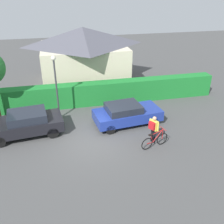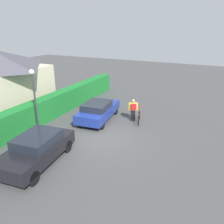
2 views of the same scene
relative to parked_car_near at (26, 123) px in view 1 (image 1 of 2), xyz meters
The scene contains 8 objects.
ground_plane 3.81m from the parked_car_near, 22.94° to the right, with size 60.00×60.00×0.00m, color #474747.
hedge_row 4.72m from the parked_car_near, 43.16° to the left, with size 19.29×0.90×1.56m, color #1B772C.
house_distant 9.06m from the parked_car_near, 61.59° to the left, with size 7.07×5.83×4.57m.
parked_car_near is the anchor object (origin of this frame).
parked_car_far 5.78m from the parked_car_near, ahead, with size 4.15×2.21×1.31m.
bicycle 7.10m from the parked_car_near, 22.35° to the right, with size 1.60×0.62×0.99m.
person_rider 6.99m from the parked_car_near, 18.67° to the right, with size 0.49×0.57×1.53m.
street_lamp 3.07m from the parked_car_near, 41.12° to the left, with size 0.28×0.28×4.00m.
Camera 1 is at (-1.44, -11.40, 7.68)m, focal length 40.42 mm.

